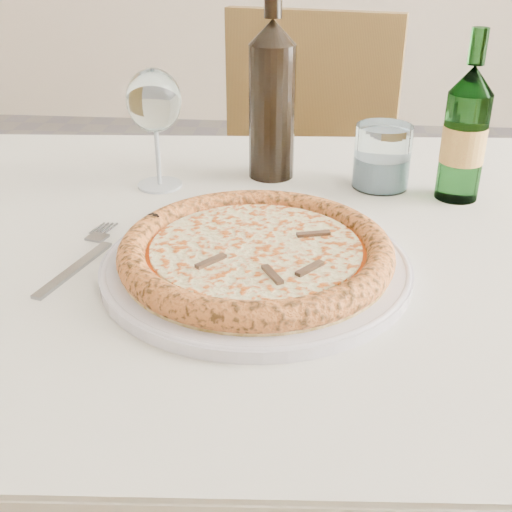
# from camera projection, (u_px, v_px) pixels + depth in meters

# --- Properties ---
(floor) EXTENTS (5.00, 6.00, 0.02)m
(floor) POSITION_uv_depth(u_px,v_px,m) (284.00, 509.00, 1.39)
(floor) COLOR #4E4D5B
(floor) RESTS_ON ground
(dining_table) EXTENTS (1.53, 0.97, 0.76)m
(dining_table) POSITION_uv_depth(u_px,v_px,m) (263.00, 292.00, 0.88)
(dining_table) COLOR brown
(dining_table) RESTS_ON floor
(chair_far) EXTENTS (0.53, 0.53, 0.93)m
(chair_far) POSITION_uv_depth(u_px,v_px,m) (298.00, 180.00, 1.64)
(chair_far) COLOR brown
(chair_far) RESTS_ON floor
(plate) EXTENTS (0.36, 0.36, 0.02)m
(plate) POSITION_uv_depth(u_px,v_px,m) (256.00, 265.00, 0.74)
(plate) COLOR white
(plate) RESTS_ON dining_table
(pizza) EXTENTS (0.32, 0.32, 0.03)m
(pizza) POSITION_uv_depth(u_px,v_px,m) (256.00, 251.00, 0.73)
(pizza) COLOR #F4D488
(pizza) RESTS_ON plate
(fork) EXTENTS (0.05, 0.20, 0.00)m
(fork) POSITION_uv_depth(u_px,v_px,m) (82.00, 258.00, 0.77)
(fork) COLOR gray
(fork) RESTS_ON dining_table
(wine_glass) EXTENTS (0.08, 0.08, 0.18)m
(wine_glass) POSITION_uv_depth(u_px,v_px,m) (154.00, 104.00, 0.93)
(wine_glass) COLOR silver
(wine_glass) RESTS_ON dining_table
(tumbler) EXTENTS (0.08, 0.08, 0.10)m
(tumbler) POSITION_uv_depth(u_px,v_px,m) (382.00, 161.00, 0.97)
(tumbler) COLOR white
(tumbler) RESTS_ON dining_table
(beer_bottle) EXTENTS (0.06, 0.06, 0.24)m
(beer_bottle) POSITION_uv_depth(u_px,v_px,m) (465.00, 134.00, 0.90)
(beer_bottle) COLOR #477F4C
(beer_bottle) RESTS_ON dining_table
(wine_bottle) EXTENTS (0.07, 0.07, 0.29)m
(wine_bottle) POSITION_uv_depth(u_px,v_px,m) (272.00, 99.00, 0.97)
(wine_bottle) COLOR black
(wine_bottle) RESTS_ON dining_table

